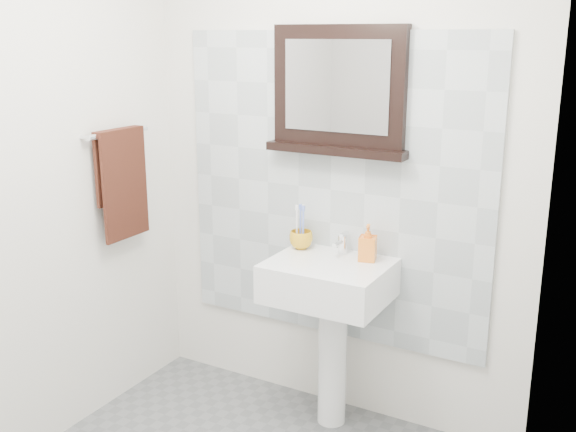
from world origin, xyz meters
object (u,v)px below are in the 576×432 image
object	(u,v)px
toothbrush_cup	(301,240)
framed_mirror	(338,93)
soap_dispenser	(368,243)
hand_towel	(122,175)
pedestal_sink	(329,298)

from	to	relation	value
toothbrush_cup	framed_mirror	size ratio (longest dim) A/B	0.16
toothbrush_cup	soap_dispenser	xyz separation A→B (m)	(0.36, -0.01, 0.04)
toothbrush_cup	hand_towel	distance (m)	0.95
pedestal_sink	framed_mirror	distance (m)	0.96
pedestal_sink	soap_dispenser	world-z (taller)	soap_dispenser
framed_mirror	pedestal_sink	bearing A→B (deg)	-71.75
pedestal_sink	hand_towel	size ratio (longest dim) A/B	1.75
hand_towel	pedestal_sink	bearing A→B (deg)	12.34
toothbrush_cup	hand_towel	xyz separation A→B (m)	(-0.83, -0.34, 0.30)
pedestal_sink	soap_dispenser	size ratio (longest dim) A/B	5.56
soap_dispenser	framed_mirror	bearing A→B (deg)	143.48
toothbrush_cup	soap_dispenser	size ratio (longest dim) A/B	0.66
toothbrush_cup	hand_towel	world-z (taller)	hand_towel
soap_dispenser	toothbrush_cup	bearing A→B (deg)	164.95
soap_dispenser	hand_towel	world-z (taller)	hand_towel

